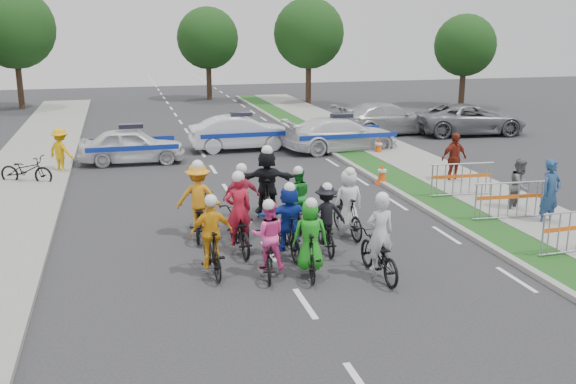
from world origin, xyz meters
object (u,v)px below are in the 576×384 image
object	(u,v)px
rider_10	(199,207)
spectator_2	(454,158)
civilian_sedan	(386,119)
rider_7	(348,209)
barrier_1	(509,202)
cone_0	(382,174)
rider_9	(242,207)
rider_3	(212,244)
tree_1	(309,33)
police_car_0	(132,146)
tree_2	(465,45)
police_car_1	(241,133)
civilian_suv	(470,119)
rider_8	(297,206)
rider_1	(310,245)
rider_2	(268,247)
tree_3	(14,28)
rider_5	(289,225)
barrier_2	(462,181)
parked_bike	(26,170)
spectator_1	(520,186)
rider_4	(326,224)
rider_0	(379,249)
marshal_hiviz	(61,151)
tree_4	(208,38)
rider_6	(239,225)
spectator_0	(550,193)
rider_11	(267,188)
cone_1	(379,147)

from	to	relation	value
rider_10	spectator_2	xyz separation A→B (m)	(8.87, 3.29, 0.10)
civilian_sedan	rider_7	bearing A→B (deg)	145.49
barrier_1	cone_0	xyz separation A→B (m)	(-1.58, 4.84, -0.22)
rider_9	rider_7	bearing A→B (deg)	162.45
rider_3	barrier_1	xyz separation A→B (m)	(8.19, 1.62, -0.13)
civilian_sedan	tree_1	size ratio (longest dim) A/B	0.76
police_car_0	tree_2	size ratio (longest dim) A/B	0.68
police_car_1	civilian_suv	distance (m)	11.39
rider_8	barrier_1	distance (m)	5.68
rider_1	police_car_0	xyz separation A→B (m)	(-3.28, 12.61, -0.01)
rider_2	tree_1	size ratio (longest dim) A/B	0.26
rider_7	tree_3	distance (m)	30.82
rider_8	tree_3	size ratio (longest dim) A/B	0.24
rider_5	barrier_2	xyz separation A→B (m)	(6.34, 3.44, -0.19)
parked_bike	tree_3	size ratio (longest dim) A/B	0.25
rider_8	spectator_1	xyz separation A→B (m)	(6.45, -0.14, 0.14)
rider_4	rider_0	bearing A→B (deg)	111.44
rider_3	parked_bike	bearing A→B (deg)	-66.62
rider_7	tree_2	bearing A→B (deg)	-130.00
rider_5	rider_10	world-z (taller)	rider_10
civilian_suv	parked_bike	size ratio (longest dim) A/B	2.87
marshal_hiviz	tree_4	xyz separation A→B (m)	(8.28, 21.21, 3.38)
barrier_2	rider_3	bearing A→B (deg)	-153.46
rider_6	barrier_2	distance (m)	7.90
rider_6	tree_3	xyz separation A→B (m)	(-8.32, 28.79, 4.24)
rider_7	tree_2	world-z (taller)	tree_2
rider_8	barrier_1	xyz separation A→B (m)	(5.61, -0.89, -0.08)
police_car_1	spectator_0	world-z (taller)	spectator_0
tree_1	rider_6	bearing A→B (deg)	-109.87
spectator_1	tree_1	xyz separation A→B (m)	(1.46, 25.69, 3.76)
rider_11	tree_3	size ratio (longest dim) A/B	0.28
rider_4	cone_0	distance (m)	6.83
rider_7	civilian_sedan	bearing A→B (deg)	-121.48
rider_4	tree_4	xyz separation A→B (m)	(1.70, 31.26, 3.53)
rider_0	rider_7	world-z (taller)	rider_0
rider_4	spectator_0	world-z (taller)	spectator_0
spectator_1	tree_1	size ratio (longest dim) A/B	0.23
rider_11	tree_4	xyz separation A→B (m)	(2.45, 28.41, 3.33)
rider_2	police_car_0	distance (m)	12.59
cone_0	cone_1	distance (m)	4.91
rider_0	barrier_1	bearing A→B (deg)	-152.47
rider_11	cone_0	world-z (taller)	rider_11
rider_4	police_car_1	size ratio (longest dim) A/B	0.39
rider_1	rider_8	xyz separation A→B (m)	(0.60, 3.13, -0.04)
rider_2	tree_3	bearing A→B (deg)	-62.99
barrier_2	rider_1	bearing A→B (deg)	-142.90
rider_1	cone_1	xyz separation A→B (m)	(6.42, 11.65, -0.34)
police_car_0	rider_10	bearing A→B (deg)	-168.30
spectator_1	tree_3	size ratio (longest dim) A/B	0.21
rider_2	spectator_2	world-z (taller)	spectator_2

